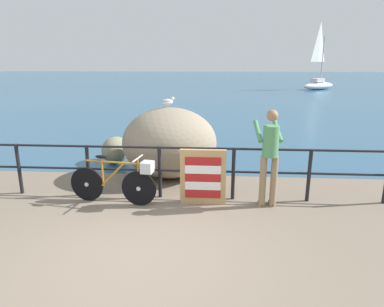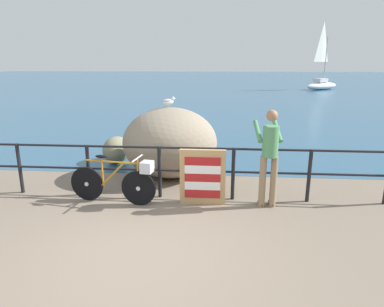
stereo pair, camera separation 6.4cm
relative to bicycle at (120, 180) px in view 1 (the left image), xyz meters
name	(u,v)px [view 1 (the left image)]	position (x,y,z in m)	size (l,w,h in m)	color
ground_plane	(201,100)	(0.69, 18.33, -0.51)	(120.00, 120.00, 0.10)	#756656
sea_surface	(210,80)	(0.69, 46.74, -0.46)	(120.00, 90.00, 0.01)	#2D5675
promenade_railing	(160,166)	(0.69, 0.37, 0.17)	(8.54, 0.07, 1.02)	black
bicycle	(120,180)	(0.00, 0.00, 0.00)	(1.69, 0.48, 0.92)	black
person_at_railing	(270,154)	(2.71, 0.09, 0.53)	(0.50, 0.66, 1.78)	#8C7251
folded_deckchair_stack	(203,177)	(1.53, 0.12, 0.06)	(0.84, 0.10, 1.04)	tan
breakwater_boulder_main	(170,142)	(0.71, 1.67, 0.33)	(2.14, 2.03, 1.59)	gray
breakwater_boulder_left	(116,150)	(-0.86, 2.64, -0.12)	(0.70, 0.92, 0.68)	gray
seagull	(168,101)	(0.68, 1.70, 1.26)	(0.33, 0.23, 0.23)	gold
sailboat	(319,82)	(11.58, 28.23, 0.24)	(4.16, 3.88, 6.16)	white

